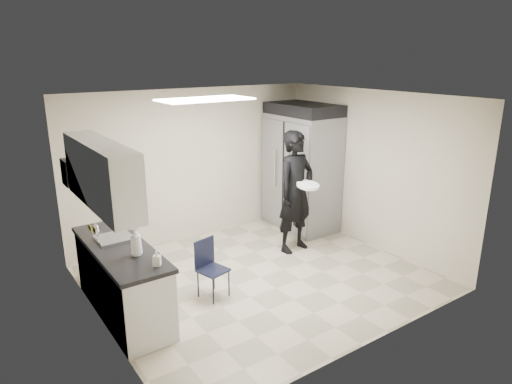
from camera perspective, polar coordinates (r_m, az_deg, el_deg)
floor at (r=6.79m, az=0.53°, el=-10.61°), size 4.50×4.50×0.00m
ceiling at (r=6.05m, az=0.59°, el=11.80°), size 4.50×4.50×0.00m
back_wall at (r=7.96m, az=-7.81°, el=3.39°), size 4.50×0.00×4.50m
left_wall at (r=5.39m, az=-19.40°, el=-4.03°), size 0.00×4.00×4.00m
right_wall at (r=7.78m, az=14.23°, el=2.70°), size 0.00×4.00×4.00m
ceiling_panel at (r=6.08m, az=-6.36°, el=11.44°), size 1.20×0.60×0.02m
lower_counter at (r=5.99m, az=-16.33°, el=-10.72°), size 0.60×1.90×0.86m
countertop at (r=5.80m, az=-16.70°, el=-6.72°), size 0.64×1.95×0.05m
sink at (r=6.03m, az=-17.27°, el=-6.00°), size 0.42×0.40×0.14m
faucet at (r=5.93m, az=-19.24°, el=-5.03°), size 0.02×0.02×0.24m
upper_cabinets at (r=5.47m, az=-18.76°, el=2.10°), size 0.35×1.80×0.75m
towel_dispenser at (r=6.59m, az=-22.01°, el=2.33°), size 0.22×0.30×0.35m
notice_sticker_left at (r=5.51m, az=-19.55°, el=-4.48°), size 0.00×0.12×0.07m
notice_sticker_right at (r=5.71m, az=-20.07°, el=-4.23°), size 0.00×0.12×0.07m
commercial_fridge at (r=8.42m, az=5.71°, el=2.46°), size 0.80×1.35×2.10m
fridge_compressor at (r=8.22m, az=5.95°, el=10.25°), size 0.80×1.35×0.20m
folding_chair at (r=6.16m, az=-5.38°, el=-9.72°), size 0.42×0.42×0.77m
man_tuxedo at (r=7.39m, az=5.00°, el=-0.01°), size 0.80×0.59×1.99m
bucket_lid at (r=7.19m, az=6.52°, el=0.84°), size 0.41×0.41×0.04m
soap_bottle_a at (r=5.42m, az=-14.77°, el=-5.98°), size 0.18×0.18×0.34m
soap_bottle_b at (r=5.15m, az=-12.29°, el=-8.07°), size 0.11×0.11×0.18m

